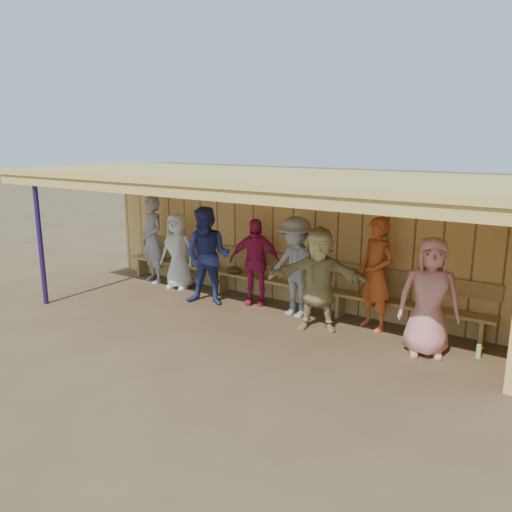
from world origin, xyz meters
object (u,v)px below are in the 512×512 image
at_px(player_b, 178,251).
at_px(player_h, 429,297).
at_px(player_f, 318,279).
at_px(player_a, 152,240).
at_px(player_e, 296,267).
at_px(player_g, 376,274).
at_px(player_c, 207,256).
at_px(player_d, 255,262).
at_px(bench, 279,275).

distance_m(player_b, player_h, 5.22).
bearing_deg(player_f, player_a, 150.57).
bearing_deg(player_e, player_g, 14.97).
bearing_deg(player_c, player_g, -8.54).
relative_size(player_d, player_e, 0.92).
xyz_separation_m(player_a, player_e, (3.61, -0.17, -0.06)).
distance_m(player_h, bench, 3.11).
bearing_deg(player_f, player_d, 139.51).
bearing_deg(bench, player_g, -8.70).
bearing_deg(player_a, player_e, 15.42).
height_order(player_b, player_c, player_c).
distance_m(player_e, player_h, 2.38).
bearing_deg(player_e, player_d, 178.36).
bearing_deg(player_b, player_h, -14.81).
bearing_deg(player_h, bench, 142.53).
height_order(player_a, player_f, player_a).
xyz_separation_m(player_a, player_c, (1.93, -0.50, -0.02)).
height_order(player_f, player_h, player_h).
xyz_separation_m(player_c, player_d, (0.71, 0.50, -0.11)).
xyz_separation_m(player_e, bench, (-0.63, 0.47, -0.35)).
bearing_deg(player_d, player_c, -169.18).
distance_m(player_d, player_g, 2.34).
xyz_separation_m(player_g, bench, (-2.00, 0.31, -0.39)).
xyz_separation_m(player_d, player_f, (1.57, -0.51, 0.03)).
xyz_separation_m(player_a, player_b, (0.76, -0.04, -0.15)).
relative_size(player_b, player_g, 0.85).
bearing_deg(bench, player_c, -142.39).
bearing_deg(player_a, player_c, 3.41).
relative_size(player_f, bench, 0.22).
xyz_separation_m(player_c, player_f, (2.28, -0.00, -0.07)).
xyz_separation_m(player_a, player_g, (4.98, 0.00, -0.01)).
xyz_separation_m(player_c, player_g, (3.05, 0.50, 0.00)).
distance_m(player_a, player_f, 4.24).
height_order(player_h, bench, player_h).
relative_size(player_c, player_e, 1.04).
relative_size(player_g, bench, 0.24).
height_order(player_e, player_g, player_g).
relative_size(player_c, player_g, 0.99).
relative_size(player_c, player_f, 1.08).
distance_m(player_e, player_g, 1.38).
height_order(player_a, player_d, player_a).
bearing_deg(player_h, player_f, 157.45).
relative_size(player_d, player_h, 0.94).
relative_size(player_f, player_g, 0.92).
bearing_deg(player_b, player_g, -8.88).
distance_m(player_a, player_b, 0.78).
relative_size(player_a, player_f, 1.11).
bearing_deg(player_g, player_b, -154.75).
bearing_deg(player_f, player_e, 127.97).
height_order(player_c, bench, player_c).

